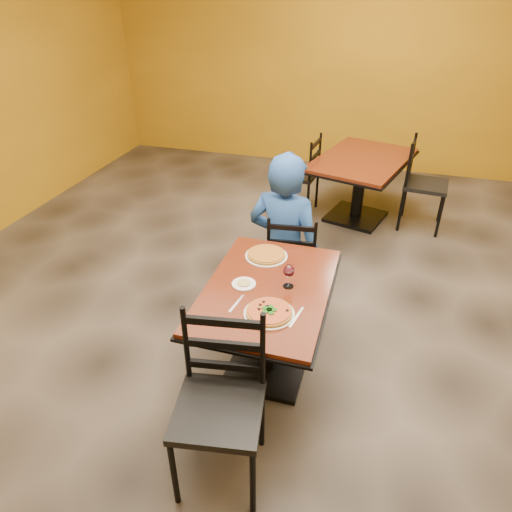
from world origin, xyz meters
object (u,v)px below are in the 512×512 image
(table_main, at_px, (267,310))
(side_plate, at_px, (244,284))
(pizza_far, at_px, (266,254))
(chair_main_near, at_px, (219,412))
(chair_main_far, at_px, (292,258))
(chair_second_left, at_px, (298,175))
(plate_main, at_px, (269,314))
(wine_glass, at_px, (289,275))
(chair_second_right, at_px, (426,185))
(plate_far, at_px, (266,256))
(table_second, at_px, (361,174))
(diner, at_px, (285,229))
(pizza_main, at_px, (269,312))

(table_main, bearing_deg, side_plate, -174.42)
(pizza_far, distance_m, side_plate, 0.39)
(table_main, height_order, chair_main_near, chair_main_near)
(chair_main_far, relative_size, side_plate, 5.61)
(table_main, distance_m, chair_main_far, 0.90)
(pizza_far, bearing_deg, chair_second_left, 95.87)
(chair_main_far, bearing_deg, plate_main, 87.79)
(chair_second_left, relative_size, pizza_far, 3.37)
(table_main, relative_size, plate_main, 3.97)
(chair_main_near, distance_m, chair_main_far, 1.75)
(table_main, relative_size, wine_glass, 6.83)
(chair_main_far, distance_m, pizza_far, 0.62)
(chair_main_near, relative_size, chair_second_right, 1.02)
(chair_second_right, xyz_separation_m, plate_main, (-1.01, -2.99, 0.25))
(chair_main_far, distance_m, chair_second_right, 2.14)
(chair_second_left, height_order, plate_far, chair_second_left)
(chair_second_right, relative_size, pizza_far, 3.63)
(table_main, height_order, chair_main_far, chair_main_far)
(plate_main, bearing_deg, chair_main_far, 95.00)
(plate_far, height_order, side_plate, same)
(table_second, bearing_deg, side_plate, -101.01)
(chair_main_far, bearing_deg, plate_far, 72.93)
(chair_second_left, bearing_deg, chair_main_far, 16.53)
(chair_second_left, distance_m, diner, 1.77)
(table_main, relative_size, diner, 0.92)
(table_main, relative_size, plate_far, 3.97)
(pizza_far, xyz_separation_m, wine_glass, (0.24, -0.32, 0.07))
(table_second, relative_size, side_plate, 9.77)
(diner, distance_m, plate_far, 0.61)
(chair_second_left, bearing_deg, table_second, 96.21)
(table_main, bearing_deg, chair_second_right, 68.03)
(pizza_far, bearing_deg, chair_second_right, 62.81)
(pizza_main, relative_size, wine_glass, 1.58)
(table_second, height_order, plate_far, plate_far)
(chair_second_right, bearing_deg, pizza_far, 158.40)
(pizza_main, bearing_deg, table_main, 106.91)
(table_main, distance_m, plate_main, 0.35)
(diner, relative_size, pizza_main, 4.73)
(chair_main_far, relative_size, chair_second_right, 0.88)
(diner, height_order, pizza_far, diner)
(chair_main_far, bearing_deg, pizza_main, 87.79)
(chair_second_right, relative_size, diner, 0.76)
(diner, bearing_deg, chair_main_near, 100.97)
(chair_main_far, height_order, chair_second_right, chair_second_right)
(side_plate, bearing_deg, pizza_main, -46.64)
(plate_far, bearing_deg, wine_glass, -53.55)
(diner, bearing_deg, chair_main_far, 147.02)
(chair_main_far, bearing_deg, table_second, -109.31)
(table_second, bearing_deg, table_main, -97.80)
(table_second, bearing_deg, chair_second_left, 180.00)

